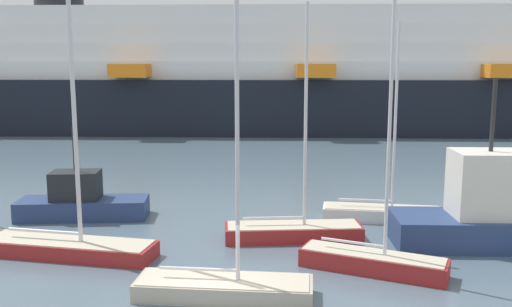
{
  "coord_description": "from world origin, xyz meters",
  "views": [
    {
      "loc": [
        3.24,
        -16.2,
        7.63
      ],
      "look_at": [
        0.0,
        15.67,
        2.41
      ],
      "focal_mm": 38.95,
      "sensor_mm": 36.0,
      "label": 1
    }
  ],
  "objects_px": {
    "sailboat_0": "(293,229)",
    "fishing_boat_1": "(81,201)",
    "sailboat_2": "(373,258)",
    "sailboat_3": "(224,284)",
    "fishing_boat_2": "(493,214)",
    "sailboat_7": "(68,240)",
    "sailboat_4": "(508,217)",
    "sailboat_5": "(382,211)",
    "cruise_ship": "(227,77)"
  },
  "relations": [
    {
      "from": "sailboat_2",
      "to": "sailboat_5",
      "type": "distance_m",
      "value": 7.0
    },
    {
      "from": "fishing_boat_2",
      "to": "sailboat_7",
      "type": "bearing_deg",
      "value": 6.47
    },
    {
      "from": "fishing_boat_1",
      "to": "fishing_boat_2",
      "type": "xyz_separation_m",
      "value": [
        19.04,
        -2.31,
        0.54
      ]
    },
    {
      "from": "sailboat_7",
      "to": "fishing_boat_2",
      "type": "bearing_deg",
      "value": 16.3
    },
    {
      "from": "sailboat_3",
      "to": "fishing_boat_2",
      "type": "bearing_deg",
      "value": 31.57
    },
    {
      "from": "fishing_boat_1",
      "to": "fishing_boat_2",
      "type": "height_order",
      "value": "fishing_boat_2"
    },
    {
      "from": "sailboat_3",
      "to": "sailboat_4",
      "type": "relative_size",
      "value": 1.66
    },
    {
      "from": "fishing_boat_2",
      "to": "cruise_ship",
      "type": "relative_size",
      "value": 0.08
    },
    {
      "from": "sailboat_5",
      "to": "fishing_boat_2",
      "type": "bearing_deg",
      "value": -34.68
    },
    {
      "from": "sailboat_5",
      "to": "sailboat_2",
      "type": "bearing_deg",
      "value": -96.09
    },
    {
      "from": "sailboat_4",
      "to": "sailboat_3",
      "type": "bearing_deg",
      "value": -123.1
    },
    {
      "from": "sailboat_4",
      "to": "sailboat_2",
      "type": "bearing_deg",
      "value": -117.2
    },
    {
      "from": "sailboat_7",
      "to": "fishing_boat_2",
      "type": "height_order",
      "value": "sailboat_7"
    },
    {
      "from": "sailboat_0",
      "to": "sailboat_5",
      "type": "relative_size",
      "value": 1.06
    },
    {
      "from": "sailboat_0",
      "to": "sailboat_4",
      "type": "height_order",
      "value": "sailboat_0"
    },
    {
      "from": "sailboat_0",
      "to": "fishing_boat_1",
      "type": "height_order",
      "value": "sailboat_0"
    },
    {
      "from": "sailboat_5",
      "to": "fishing_boat_1",
      "type": "bearing_deg",
      "value": -172.78
    },
    {
      "from": "sailboat_2",
      "to": "sailboat_7",
      "type": "bearing_deg",
      "value": -163.57
    },
    {
      "from": "sailboat_2",
      "to": "fishing_boat_1",
      "type": "relative_size",
      "value": 1.64
    },
    {
      "from": "sailboat_7",
      "to": "fishing_boat_1",
      "type": "bearing_deg",
      "value": 114.18
    },
    {
      "from": "sailboat_5",
      "to": "sailboat_7",
      "type": "relative_size",
      "value": 0.69
    },
    {
      "from": "sailboat_0",
      "to": "fishing_boat_1",
      "type": "xyz_separation_m",
      "value": [
        -10.65,
        2.43,
        0.34
      ]
    },
    {
      "from": "sailboat_0",
      "to": "sailboat_5",
      "type": "height_order",
      "value": "sailboat_0"
    },
    {
      "from": "fishing_boat_1",
      "to": "sailboat_2",
      "type": "bearing_deg",
      "value": 147.34
    },
    {
      "from": "sailboat_7",
      "to": "fishing_boat_2",
      "type": "relative_size",
      "value": 1.58
    },
    {
      "from": "sailboat_3",
      "to": "fishing_boat_2",
      "type": "relative_size",
      "value": 1.16
    },
    {
      "from": "sailboat_4",
      "to": "sailboat_5",
      "type": "height_order",
      "value": "sailboat_5"
    },
    {
      "from": "sailboat_2",
      "to": "sailboat_7",
      "type": "relative_size",
      "value": 0.77
    },
    {
      "from": "sailboat_2",
      "to": "sailboat_4",
      "type": "distance_m",
      "value": 10.12
    },
    {
      "from": "sailboat_2",
      "to": "sailboat_3",
      "type": "height_order",
      "value": "sailboat_2"
    },
    {
      "from": "sailboat_4",
      "to": "cruise_ship",
      "type": "distance_m",
      "value": 42.11
    },
    {
      "from": "sailboat_4",
      "to": "sailboat_7",
      "type": "height_order",
      "value": "sailboat_7"
    },
    {
      "from": "sailboat_4",
      "to": "fishing_boat_2",
      "type": "xyz_separation_m",
      "value": [
        -1.84,
        -3.52,
        1.07
      ]
    },
    {
      "from": "sailboat_2",
      "to": "fishing_boat_2",
      "type": "bearing_deg",
      "value": 53.07
    },
    {
      "from": "sailboat_0",
      "to": "sailboat_4",
      "type": "bearing_deg",
      "value": 10.3
    },
    {
      "from": "fishing_boat_2",
      "to": "sailboat_2",
      "type": "bearing_deg",
      "value": 30.45
    },
    {
      "from": "sailboat_7",
      "to": "fishing_boat_2",
      "type": "distance_m",
      "value": 17.56
    },
    {
      "from": "sailboat_3",
      "to": "fishing_boat_2",
      "type": "height_order",
      "value": "sailboat_3"
    },
    {
      "from": "sailboat_5",
      "to": "sailboat_3",
      "type": "bearing_deg",
      "value": -119.42
    },
    {
      "from": "sailboat_7",
      "to": "sailboat_0",
      "type": "bearing_deg",
      "value": 24.72
    },
    {
      "from": "sailboat_7",
      "to": "cruise_ship",
      "type": "distance_m",
      "value": 43.91
    },
    {
      "from": "sailboat_0",
      "to": "sailboat_5",
      "type": "distance_m",
      "value": 5.42
    },
    {
      "from": "fishing_boat_1",
      "to": "cruise_ship",
      "type": "distance_m",
      "value": 38.54
    },
    {
      "from": "sailboat_4",
      "to": "fishing_boat_2",
      "type": "relative_size",
      "value": 0.7
    },
    {
      "from": "sailboat_2",
      "to": "sailboat_7",
      "type": "distance_m",
      "value": 11.94
    },
    {
      "from": "sailboat_3",
      "to": "sailboat_7",
      "type": "height_order",
      "value": "sailboat_7"
    },
    {
      "from": "fishing_boat_1",
      "to": "cruise_ship",
      "type": "xyz_separation_m",
      "value": [
        1.52,
        38.15,
        5.28
      ]
    },
    {
      "from": "cruise_ship",
      "to": "sailboat_7",
      "type": "bearing_deg",
      "value": -93.59
    },
    {
      "from": "sailboat_3",
      "to": "sailboat_7",
      "type": "distance_m",
      "value": 7.58
    },
    {
      "from": "sailboat_2",
      "to": "fishing_boat_2",
      "type": "height_order",
      "value": "sailboat_2"
    }
  ]
}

